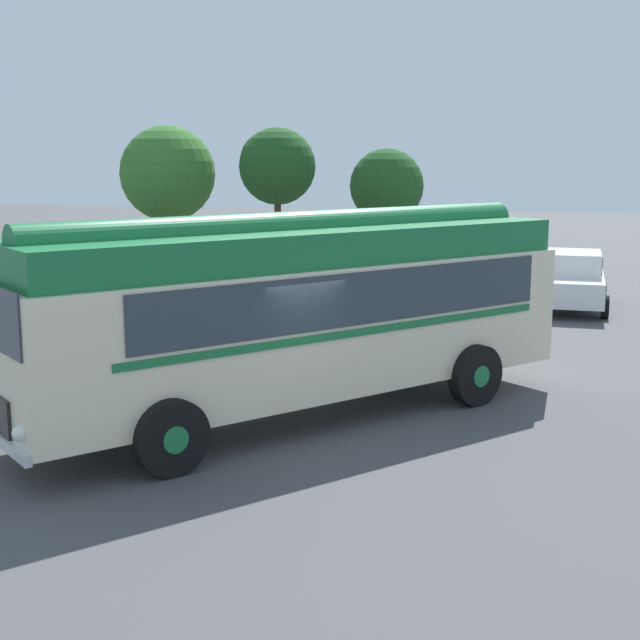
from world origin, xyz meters
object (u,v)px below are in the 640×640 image
(car_near_left, at_px, (303,268))
(car_mid_right, at_px, (477,273))
(car_far_right, at_px, (573,280))
(car_mid_left, at_px, (392,271))
(vintage_bus, at_px, (299,307))

(car_near_left, distance_m, car_mid_right, 5.54)
(car_far_right, bearing_deg, car_mid_left, 169.52)
(vintage_bus, height_order, car_mid_left, vintage_bus)
(car_near_left, bearing_deg, car_mid_left, 0.01)
(car_mid_left, distance_m, car_mid_right, 2.64)
(car_far_right, bearing_deg, car_mid_right, 160.15)
(vintage_bus, xyz_separation_m, car_far_right, (5.00, 12.31, -1.05))
(vintage_bus, relative_size, car_mid_right, 2.16)
(vintage_bus, height_order, car_far_right, vintage_bus)
(car_near_left, bearing_deg, car_mid_right, 0.03)
(car_mid_left, relative_size, car_far_right, 1.02)
(car_mid_left, xyz_separation_m, car_mid_right, (2.64, 0.00, 0.00))
(car_near_left, distance_m, car_far_right, 8.39)
(car_far_right, bearing_deg, vintage_bus, -112.12)
(car_mid_left, xyz_separation_m, car_far_right, (5.42, -1.00, 0.00))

